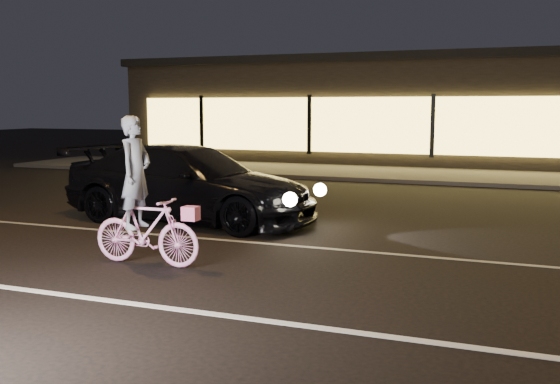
% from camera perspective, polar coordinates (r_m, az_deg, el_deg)
% --- Properties ---
extents(ground, '(90.00, 90.00, 0.00)m').
position_cam_1_polar(ground, '(8.20, 0.65, -8.19)').
color(ground, black).
rests_on(ground, ground).
extents(lane_stripe_near, '(60.00, 0.12, 0.01)m').
position_cam_1_polar(lane_stripe_near, '(6.87, -3.71, -11.37)').
color(lane_stripe_near, silver).
rests_on(lane_stripe_near, ground).
extents(lane_stripe_far, '(60.00, 0.10, 0.01)m').
position_cam_1_polar(lane_stripe_far, '(10.04, 4.57, -5.20)').
color(lane_stripe_far, gray).
rests_on(lane_stripe_far, ground).
extents(sidewalk, '(30.00, 4.00, 0.12)m').
position_cam_1_polar(sidewalk, '(20.70, 13.03, 1.51)').
color(sidewalk, '#383533').
rests_on(sidewalk, ground).
extents(storefront, '(25.40, 8.42, 4.20)m').
position_cam_1_polar(storefront, '(26.51, 14.91, 7.31)').
color(storefront, black).
rests_on(storefront, ground).
extents(cyclist, '(1.70, 0.58, 2.14)m').
position_cam_1_polar(cyclist, '(9.10, -12.40, -1.86)').
color(cyclist, '#FF3AAB').
rests_on(cyclist, ground).
extents(sedan, '(5.35, 2.53, 1.51)m').
position_cam_1_polar(sedan, '(12.42, -8.26, 0.76)').
color(sedan, black).
rests_on(sedan, ground).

